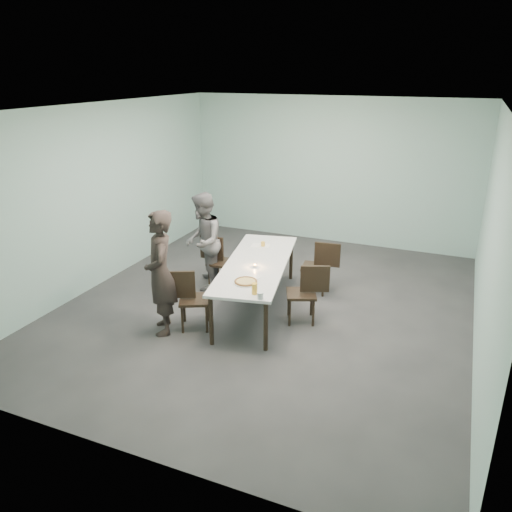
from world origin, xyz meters
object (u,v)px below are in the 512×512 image
at_px(side_plate, 254,277).
at_px(diner_far, 203,241).
at_px(chair_far_right, 320,264).
at_px(tealight, 255,266).
at_px(beer_glass, 255,289).
at_px(diner_near, 160,273).
at_px(chair_near_right, 307,289).
at_px(amber_tumbler, 263,244).
at_px(table, 257,266).
at_px(chair_far_left, 218,258).
at_px(pizza, 246,282).
at_px(water_tumbler, 260,296).
at_px(chair_near_left, 189,295).

bearing_deg(side_plate, diner_far, 144.34).
xyz_separation_m(chair_far_right, tealight, (-0.69, -1.13, 0.27)).
bearing_deg(beer_glass, diner_near, -174.11).
xyz_separation_m(chair_near_right, amber_tumbler, (-1.02, 0.83, 0.29)).
height_order(table, side_plate, side_plate).
relative_size(chair_far_left, chair_near_right, 1.00).
bearing_deg(diner_far, pizza, 26.60).
bearing_deg(diner_near, beer_glass, 61.23).
height_order(chair_far_left, side_plate, chair_far_left).
bearing_deg(side_plate, amber_tumbler, 106.46).
bearing_deg(side_plate, pizza, -97.98).
bearing_deg(pizza, tealight, 100.79).
height_order(diner_near, tealight, diner_near).
height_order(table, beer_glass, beer_glass).
xyz_separation_m(table, diner_far, (-1.12, 0.39, 0.12)).
relative_size(table, water_tumbler, 30.28).
height_order(chair_near_left, amber_tumbler, chair_near_left).
relative_size(chair_far_left, chair_far_right, 1.00).
xyz_separation_m(chair_far_left, diner_near, (-0.00, -1.71, 0.38)).
bearing_deg(chair_far_left, chair_near_left, -80.26).
bearing_deg(water_tumbler, chair_near_left, 170.58).
xyz_separation_m(table, chair_near_left, (-0.64, -0.96, -0.19)).
height_order(beer_glass, water_tumbler, beer_glass).
bearing_deg(chair_far_right, chair_far_left, 7.76).
relative_size(side_plate, beer_glass, 1.20).
bearing_deg(table, chair_near_right, -8.59).
bearing_deg(chair_near_right, diner_near, 9.31).
xyz_separation_m(chair_near_left, amber_tumbler, (0.46, 1.67, 0.29)).
distance_m(chair_near_left, amber_tumbler, 1.75).
xyz_separation_m(chair_far_left, beer_glass, (1.34, -1.57, 0.32)).
distance_m(pizza, beer_glass, 0.38).
xyz_separation_m(chair_near_left, chair_far_right, (1.38, 1.90, 0.00)).
xyz_separation_m(table, pizza, (0.16, -0.77, 0.08)).
relative_size(chair_near_left, chair_near_right, 1.00).
bearing_deg(diner_near, chair_near_right, 86.29).
relative_size(chair_far_right, pizza, 2.56).
height_order(chair_near_left, chair_near_right, same).
distance_m(table, diner_near, 1.52).
bearing_deg(side_plate, chair_near_left, -153.99).
relative_size(table, chair_far_left, 3.13).
xyz_separation_m(chair_near_left, tealight, (0.69, 0.76, 0.27)).
relative_size(chair_far_right, beer_glass, 5.80).
relative_size(diner_near, diner_far, 1.08).
height_order(table, chair_near_left, chair_near_left).
distance_m(table, chair_far_left, 1.08).
height_order(chair_far_right, beer_glass, beer_glass).
height_order(chair_far_right, tealight, chair_far_right).
relative_size(diner_far, pizza, 4.79).
height_order(diner_near, beer_glass, diner_near).
height_order(table, chair_far_left, chair_far_left).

